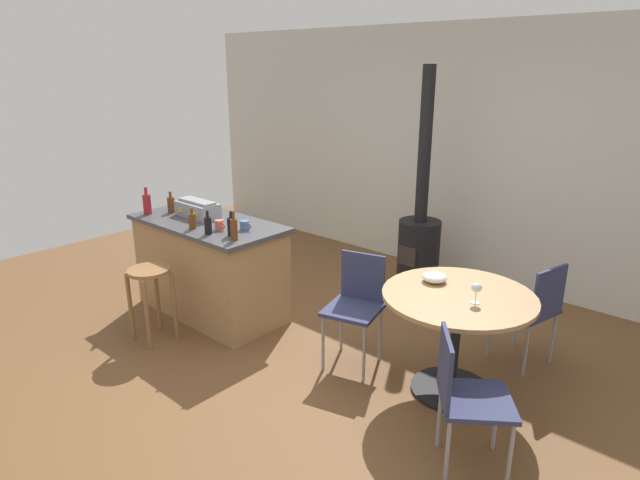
% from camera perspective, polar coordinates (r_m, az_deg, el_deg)
% --- Properties ---
extents(ground_plane, '(8.80, 8.80, 0.00)m').
position_cam_1_polar(ground_plane, '(4.39, -1.43, -12.97)').
color(ground_plane, brown).
extents(back_wall, '(8.00, 0.10, 2.70)m').
position_cam_1_polar(back_wall, '(6.00, 15.95, 8.68)').
color(back_wall, beige).
rests_on(back_wall, ground_plane).
extents(kitchen_island, '(1.52, 0.75, 0.91)m').
position_cam_1_polar(kitchen_island, '(5.14, -11.60, -2.84)').
color(kitchen_island, '#A37A4C').
rests_on(kitchen_island, ground_plane).
extents(wooden_stool, '(0.35, 0.35, 0.65)m').
position_cam_1_polar(wooden_stool, '(4.74, -17.61, -4.83)').
color(wooden_stool, olive).
rests_on(wooden_stool, ground_plane).
extents(dining_table, '(1.05, 1.05, 0.77)m').
position_cam_1_polar(dining_table, '(3.89, 14.38, -8.03)').
color(dining_table, black).
rests_on(dining_table, ground_plane).
extents(folding_chair_near, '(0.56, 0.56, 0.85)m').
position_cam_1_polar(folding_chair_near, '(3.25, 15.14, -15.40)').
color(folding_chair_near, navy).
rests_on(folding_chair_near, ground_plane).
extents(folding_chair_far, '(0.49, 0.49, 0.85)m').
position_cam_1_polar(folding_chair_far, '(4.47, 21.74, -6.57)').
color(folding_chair_far, navy).
rests_on(folding_chair_far, ground_plane).
extents(folding_chair_left, '(0.49, 0.49, 0.88)m').
position_cam_1_polar(folding_chair_left, '(4.18, 3.90, -6.49)').
color(folding_chair_left, navy).
rests_on(folding_chair_left, ground_plane).
extents(wood_stove, '(0.44, 0.45, 2.28)m').
position_cam_1_polar(wood_stove, '(5.71, 10.53, 0.35)').
color(wood_stove, black).
rests_on(wood_stove, ground_plane).
extents(toolbox, '(0.44, 0.23, 0.16)m').
position_cam_1_polar(toolbox, '(5.15, -12.91, 3.26)').
color(toolbox, gray).
rests_on(toolbox, kitchen_island).
extents(bottle_0, '(0.07, 0.07, 0.21)m').
position_cam_1_polar(bottle_0, '(4.52, -9.40, 1.47)').
color(bottle_0, black).
rests_on(bottle_0, kitchen_island).
extents(bottle_1, '(0.07, 0.07, 0.20)m').
position_cam_1_polar(bottle_1, '(5.37, -15.59, 3.68)').
color(bottle_1, '#603314').
rests_on(bottle_1, kitchen_island).
extents(bottle_2, '(0.06, 0.06, 0.18)m').
position_cam_1_polar(bottle_2, '(4.78, -13.45, 2.02)').
color(bottle_2, '#603314').
rests_on(bottle_2, kitchen_island).
extents(bottle_3, '(0.06, 0.06, 0.20)m').
position_cam_1_polar(bottle_3, '(4.59, -11.84, 1.57)').
color(bottle_3, black).
rests_on(bottle_3, kitchen_island).
extents(bottle_4, '(0.08, 0.08, 0.26)m').
position_cam_1_polar(bottle_4, '(5.37, -17.95, 3.72)').
color(bottle_4, maroon).
rests_on(bottle_4, kitchen_island).
extents(bottle_5, '(0.06, 0.06, 0.24)m').
position_cam_1_polar(bottle_5, '(4.39, -9.15, 1.17)').
color(bottle_5, '#603314').
rests_on(bottle_5, kitchen_island).
extents(cup_0, '(0.11, 0.08, 0.08)m').
position_cam_1_polar(cup_0, '(4.70, -10.69, 1.58)').
color(cup_0, '#DB6651').
rests_on(cup_0, kitchen_island).
extents(cup_1, '(0.12, 0.09, 0.08)m').
position_cam_1_polar(cup_1, '(4.67, -7.99, 1.58)').
color(cup_1, '#4C7099').
rests_on(cup_1, kitchen_island).
extents(wine_glass, '(0.07, 0.07, 0.14)m').
position_cam_1_polar(wine_glass, '(3.67, 16.34, -4.95)').
color(wine_glass, silver).
rests_on(wine_glass, dining_table).
extents(serving_bowl, '(0.18, 0.18, 0.07)m').
position_cam_1_polar(serving_bowl, '(3.98, 12.11, -3.89)').
color(serving_bowl, white).
rests_on(serving_bowl, dining_table).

